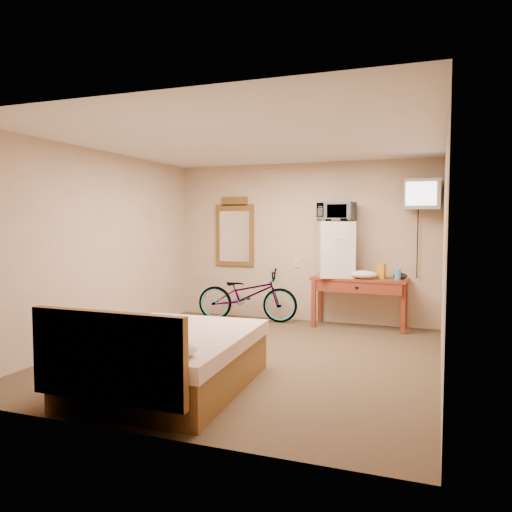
% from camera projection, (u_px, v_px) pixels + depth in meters
% --- Properties ---
extents(room, '(4.60, 4.64, 2.50)m').
position_uv_depth(room, '(251.00, 250.00, 5.78)').
color(room, '#463423').
rests_on(room, ground).
extents(desk, '(1.42, 0.62, 0.75)m').
position_uv_depth(desk, '(359.00, 286.00, 7.36)').
color(desk, maroon).
rests_on(desk, floor).
extents(mini_fridge, '(0.64, 0.62, 0.83)m').
position_uv_depth(mini_fridge, '(336.00, 249.00, 7.48)').
color(mini_fridge, silver).
rests_on(mini_fridge, desk).
extents(microwave, '(0.55, 0.40, 0.29)m').
position_uv_depth(microwave, '(337.00, 212.00, 7.44)').
color(microwave, silver).
rests_on(microwave, mini_fridge).
extents(snack_bag, '(0.13, 0.10, 0.22)m').
position_uv_depth(snack_bag, '(381.00, 271.00, 7.24)').
color(snack_bag, orange).
rests_on(snack_bag, desk).
extents(blue_cup, '(0.09, 0.09, 0.15)m').
position_uv_depth(blue_cup, '(398.00, 274.00, 7.13)').
color(blue_cup, '#3E95D4').
rests_on(blue_cup, desk).
extents(cloth_cream, '(0.39, 0.30, 0.12)m').
position_uv_depth(cloth_cream, '(364.00, 275.00, 7.26)').
color(cloth_cream, silver).
rests_on(cloth_cream, desk).
extents(cloth_dark_a, '(0.26, 0.19, 0.10)m').
position_uv_depth(cloth_dark_a, '(327.00, 274.00, 7.40)').
color(cloth_dark_a, black).
rests_on(cloth_dark_a, desk).
extents(cloth_dark_b, '(0.20, 0.16, 0.09)m').
position_uv_depth(cloth_dark_b, '(400.00, 276.00, 7.21)').
color(cloth_dark_b, black).
rests_on(cloth_dark_b, desk).
extents(crt_television, '(0.51, 0.60, 0.42)m').
position_uv_depth(crt_television, '(422.00, 194.00, 6.99)').
color(crt_television, black).
rests_on(crt_television, room).
extents(wall_mirror, '(0.67, 0.04, 1.14)m').
position_uv_depth(wall_mirror, '(235.00, 233.00, 8.29)').
color(wall_mirror, brown).
rests_on(wall_mirror, room).
extents(bicycle, '(1.67, 0.79, 0.84)m').
position_uv_depth(bicycle, '(247.00, 295.00, 7.90)').
color(bicycle, black).
rests_on(bicycle, floor).
extents(bed, '(1.51, 1.97, 0.90)m').
position_uv_depth(bed, '(166.00, 359.00, 4.66)').
color(bed, brown).
rests_on(bed, floor).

